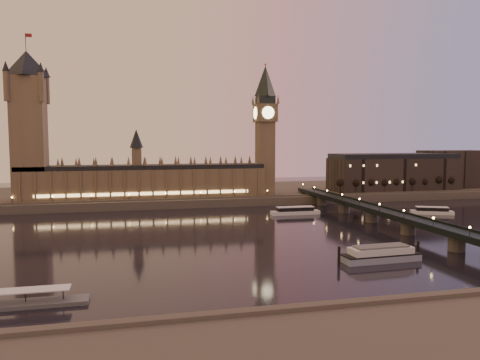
# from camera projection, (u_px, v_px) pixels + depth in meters

# --- Properties ---
(ground) EXTENTS (700.00, 700.00, 0.00)m
(ground) POSITION_uv_depth(u_px,v_px,m) (231.00, 235.00, 245.68)
(ground) COLOR black
(ground) RESTS_ON ground
(far_embankment) EXTENTS (560.00, 130.00, 6.00)m
(far_embankment) POSITION_uv_depth(u_px,v_px,m) (225.00, 193.00, 412.24)
(far_embankment) COLOR #423D35
(far_embankment) RESTS_ON ground
(palace_of_westminster) EXTENTS (180.00, 26.62, 52.00)m
(palace_of_westminster) POSITION_uv_depth(u_px,v_px,m) (145.00, 177.00, 351.77)
(palace_of_westminster) COLOR brown
(palace_of_westminster) RESTS_ON ground
(victoria_tower) EXTENTS (31.68, 31.68, 118.00)m
(victoria_tower) POSITION_uv_depth(u_px,v_px,m) (29.00, 117.00, 329.49)
(victoria_tower) COLOR brown
(victoria_tower) RESTS_ON ground
(big_ben) EXTENTS (17.68, 17.68, 104.00)m
(big_ben) POSITION_uv_depth(u_px,v_px,m) (265.00, 122.00, 369.84)
(big_ben) COLOR brown
(big_ben) RESTS_ON ground
(westminster_bridge) EXTENTS (13.20, 260.00, 15.30)m
(westminster_bridge) POSITION_uv_depth(u_px,v_px,m) (388.00, 218.00, 266.37)
(westminster_bridge) COLOR black
(westminster_bridge) RESTS_ON ground
(city_block) EXTENTS (155.00, 45.00, 34.00)m
(city_block) POSITION_uv_depth(u_px,v_px,m) (414.00, 171.00, 415.67)
(city_block) COLOR black
(city_block) RESTS_ON ground
(bare_tree_0) EXTENTS (5.77, 5.77, 11.74)m
(bare_tree_0) POSITION_uv_depth(u_px,v_px,m) (340.00, 184.00, 376.28)
(bare_tree_0) COLOR black
(bare_tree_0) RESTS_ON ground
(bare_tree_1) EXTENTS (5.77, 5.77, 11.74)m
(bare_tree_1) POSITION_uv_depth(u_px,v_px,m) (355.00, 183.00, 379.31)
(bare_tree_1) COLOR black
(bare_tree_1) RESTS_ON ground
(bare_tree_2) EXTENTS (5.77, 5.77, 11.74)m
(bare_tree_2) POSITION_uv_depth(u_px,v_px,m) (370.00, 183.00, 382.33)
(bare_tree_2) COLOR black
(bare_tree_2) RESTS_ON ground
(bare_tree_3) EXTENTS (5.77, 5.77, 11.74)m
(bare_tree_3) POSITION_uv_depth(u_px,v_px,m) (384.00, 183.00, 385.36)
(bare_tree_3) COLOR black
(bare_tree_3) RESTS_ON ground
(bare_tree_4) EXTENTS (5.77, 5.77, 11.74)m
(bare_tree_4) POSITION_uv_depth(u_px,v_px,m) (398.00, 182.00, 388.39)
(bare_tree_4) COLOR black
(bare_tree_4) RESTS_ON ground
(bare_tree_5) EXTENTS (5.77, 5.77, 11.74)m
(bare_tree_5) POSITION_uv_depth(u_px,v_px,m) (412.00, 182.00, 391.41)
(bare_tree_5) COLOR black
(bare_tree_5) RESTS_ON ground
(bare_tree_6) EXTENTS (5.77, 5.77, 11.74)m
(bare_tree_6) POSITION_uv_depth(u_px,v_px,m) (426.00, 182.00, 394.44)
(bare_tree_6) COLOR black
(bare_tree_6) RESTS_ON ground
(bare_tree_7) EXTENTS (5.77, 5.77, 11.74)m
(bare_tree_7) POSITION_uv_depth(u_px,v_px,m) (440.00, 181.00, 397.47)
(bare_tree_7) COLOR black
(bare_tree_7) RESTS_ON ground
(bare_tree_8) EXTENTS (5.77, 5.77, 11.74)m
(bare_tree_8) POSITION_uv_depth(u_px,v_px,m) (453.00, 181.00, 400.49)
(bare_tree_8) COLOR black
(bare_tree_8) RESTS_ON ground
(cruise_boat_a) EXTENTS (33.32, 7.60, 5.32)m
(cruise_boat_a) POSITION_uv_depth(u_px,v_px,m) (295.00, 211.00, 313.96)
(cruise_boat_a) COLOR silver
(cruise_boat_a) RESTS_ON ground
(cruise_boat_b) EXTENTS (27.63, 17.20, 5.02)m
(cruise_boat_b) POSITION_uv_depth(u_px,v_px,m) (432.00, 211.00, 315.21)
(cruise_boat_b) COLOR silver
(cruise_boat_b) RESTS_ON ground
(moored_barge) EXTENTS (38.37, 10.66, 7.04)m
(moored_barge) POSITION_uv_depth(u_px,v_px,m) (381.00, 254.00, 193.39)
(moored_barge) COLOR #8995AF
(moored_barge) RESTS_ON ground
(pontoon_pier) EXTENTS (45.12, 7.52, 12.03)m
(pontoon_pier) POSITION_uv_depth(u_px,v_px,m) (9.00, 303.00, 140.41)
(pontoon_pier) COLOR #595B5E
(pontoon_pier) RESTS_ON ground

